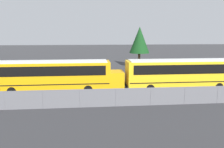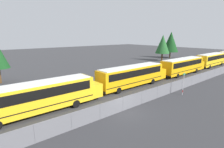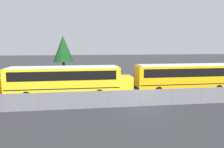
# 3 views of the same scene
# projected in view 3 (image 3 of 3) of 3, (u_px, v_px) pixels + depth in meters

# --- Properties ---
(ground_plane) EXTENTS (200.00, 200.00, 0.00)m
(ground_plane) POSITION_uv_depth(u_px,v_px,m) (140.00, 106.00, 20.54)
(ground_plane) COLOR #38383A
(road_strip) EXTENTS (162.87, 12.00, 0.01)m
(road_strip) POSITION_uv_depth(u_px,v_px,m) (165.00, 131.00, 14.66)
(road_strip) COLOR #333335
(road_strip) RESTS_ON ground_plane
(fence) EXTENTS (128.94, 0.07, 1.61)m
(fence) POSITION_uv_depth(u_px,v_px,m) (141.00, 98.00, 20.43)
(fence) COLOR #9EA0A5
(fence) RESTS_ON ground_plane
(school_bus_3) EXTENTS (14.00, 2.60, 3.34)m
(school_bus_3) POSITION_uv_depth(u_px,v_px,m) (67.00, 79.00, 24.42)
(school_bus_3) COLOR yellow
(school_bus_3) RESTS_ON ground_plane
(school_bus_4) EXTENTS (14.00, 2.60, 3.34)m
(school_bus_4) POSITION_uv_depth(u_px,v_px,m) (188.00, 75.00, 27.06)
(school_bus_4) COLOR #EDA80F
(school_bus_4) RESTS_ON ground_plane
(tree_0) EXTENTS (3.67, 3.67, 7.39)m
(tree_0) POSITION_uv_depth(u_px,v_px,m) (63.00, 49.00, 39.95)
(tree_0) COLOR #51381E
(tree_0) RESTS_ON ground_plane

